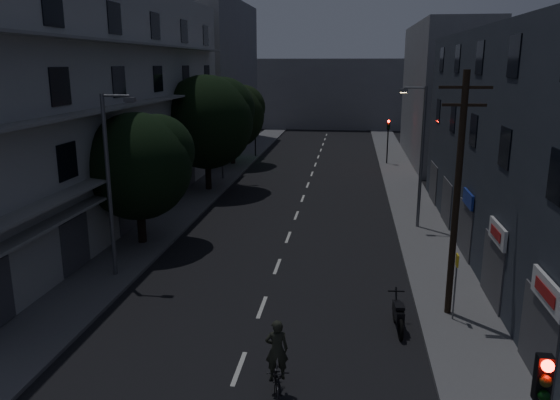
% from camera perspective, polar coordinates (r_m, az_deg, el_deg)
% --- Properties ---
extents(ground, '(160.00, 160.00, 0.00)m').
position_cam_1_polar(ground, '(39.35, 2.45, 0.33)').
color(ground, black).
rests_on(ground, ground).
extents(sidewalk_left, '(3.00, 90.00, 0.15)m').
position_cam_1_polar(sidewalk_left, '(40.65, -8.14, 0.76)').
color(sidewalk_left, '#565659').
rests_on(sidewalk_left, ground).
extents(sidewalk_right, '(3.00, 90.00, 0.15)m').
position_cam_1_polar(sidewalk_right, '(39.42, 13.38, 0.09)').
color(sidewalk_right, '#565659').
rests_on(sidewalk_right, ground).
extents(lane_markings, '(0.15, 60.50, 0.01)m').
position_cam_1_polar(lane_markings, '(45.43, 3.15, 2.20)').
color(lane_markings, beige).
rests_on(lane_markings, ground).
extents(building_left, '(7.00, 36.00, 14.00)m').
position_cam_1_polar(building_left, '(34.71, -18.92, 9.45)').
color(building_left, '#A7A7A2').
rests_on(building_left, ground).
extents(building_right, '(6.19, 28.00, 11.00)m').
position_cam_1_polar(building_right, '(28.71, 25.14, 5.04)').
color(building_right, '#2B313B').
rests_on(building_right, ground).
extents(building_far_left, '(6.00, 20.00, 16.00)m').
position_cam_1_polar(building_far_left, '(62.98, -6.77, 12.77)').
color(building_far_left, slate).
rests_on(building_far_left, ground).
extents(building_far_right, '(6.00, 20.00, 13.00)m').
position_cam_1_polar(building_far_right, '(55.84, 16.71, 10.58)').
color(building_far_right, slate).
rests_on(building_far_right, ground).
extents(building_far_end, '(24.00, 8.00, 10.00)m').
position_cam_1_polar(building_far_end, '(83.26, 5.27, 11.04)').
color(building_far_end, slate).
rests_on(building_far_end, ground).
extents(tree_near, '(5.54, 5.54, 6.83)m').
position_cam_1_polar(tree_near, '(28.96, -14.51, 3.85)').
color(tree_near, black).
rests_on(tree_near, sidewalk_left).
extents(tree_mid, '(6.86, 6.86, 8.44)m').
position_cam_1_polar(tree_mid, '(40.73, -7.57, 8.44)').
color(tree_mid, black).
rests_on(tree_mid, sidewalk_left).
extents(tree_far, '(6.02, 6.02, 7.44)m').
position_cam_1_polar(tree_far, '(51.40, -4.97, 8.97)').
color(tree_far, black).
rests_on(tree_far, sidewalk_left).
extents(traffic_signal_far_right, '(0.28, 0.37, 4.10)m').
position_cam_1_polar(traffic_signal_far_right, '(52.35, 11.23, 6.96)').
color(traffic_signal_far_right, black).
rests_on(traffic_signal_far_right, sidewalk_right).
extents(traffic_signal_far_left, '(0.28, 0.37, 4.10)m').
position_cam_1_polar(traffic_signal_far_left, '(55.49, -2.61, 7.61)').
color(traffic_signal_far_left, black).
rests_on(traffic_signal_far_left, sidewalk_left).
extents(street_lamp_left_near, '(1.51, 0.25, 8.00)m').
position_cam_1_polar(street_lamp_left_near, '(24.53, -17.26, 2.28)').
color(street_lamp_left_near, slate).
rests_on(street_lamp_left_near, sidewalk_left).
extents(street_lamp_right, '(1.51, 0.25, 8.00)m').
position_cam_1_polar(street_lamp_right, '(31.75, 14.42, 5.04)').
color(street_lamp_right, slate).
rests_on(street_lamp_right, sidewalk_right).
extents(street_lamp_left_far, '(1.51, 0.25, 8.00)m').
position_cam_1_polar(street_lamp_left_far, '(44.55, -5.96, 7.89)').
color(street_lamp_left_far, '#53545A').
rests_on(street_lamp_left_far, sidewalk_left).
extents(utility_pole, '(1.80, 0.24, 9.00)m').
position_cam_1_polar(utility_pole, '(20.62, 18.02, 0.84)').
color(utility_pole, black).
rests_on(utility_pole, sidewalk_right).
extents(bus_stop_sign, '(0.06, 0.35, 2.52)m').
position_cam_1_polar(bus_stop_sign, '(20.97, 17.91, -7.46)').
color(bus_stop_sign, '#595B60').
rests_on(bus_stop_sign, sidewalk_right).
extents(motorcycle, '(0.62, 2.14, 1.37)m').
position_cam_1_polar(motorcycle, '(20.48, 12.24, -11.72)').
color(motorcycle, black).
rests_on(motorcycle, ground).
extents(cyclist, '(0.97, 1.91, 2.31)m').
position_cam_1_polar(cyclist, '(16.49, -0.33, -17.22)').
color(cyclist, black).
rests_on(cyclist, ground).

